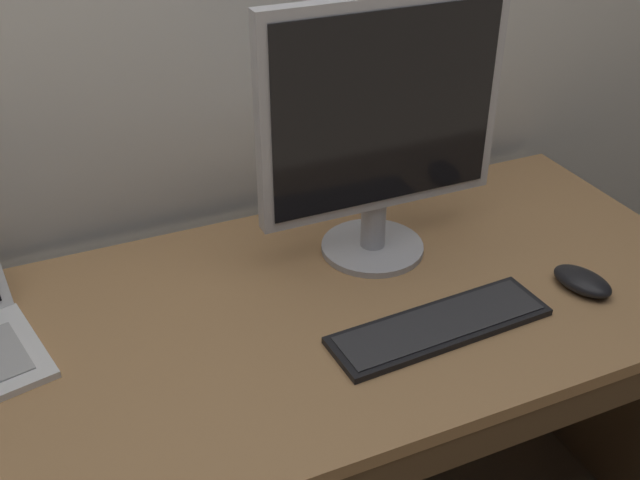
% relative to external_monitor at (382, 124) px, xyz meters
% --- Properties ---
extents(desk, '(1.78, 0.71, 0.72)m').
position_rel_external_monitor_xyz_m(desk, '(-0.29, -0.13, -0.48)').
color(desk, '#A87A4C').
rests_on(desk, ground).
extents(external_monitor, '(0.48, 0.21, 0.51)m').
position_rel_external_monitor_xyz_m(external_monitor, '(0.00, 0.00, 0.00)').
color(external_monitor, '#B7B7BC').
rests_on(external_monitor, desk).
extents(wired_keyboard, '(0.41, 0.14, 0.01)m').
position_rel_external_monitor_xyz_m(wired_keyboard, '(-0.01, -0.26, -0.27)').
color(wired_keyboard, black).
rests_on(wired_keyboard, desk).
extents(computer_mouse, '(0.10, 0.13, 0.04)m').
position_rel_external_monitor_xyz_m(computer_mouse, '(0.30, -0.26, -0.26)').
color(computer_mouse, black).
rests_on(computer_mouse, desk).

